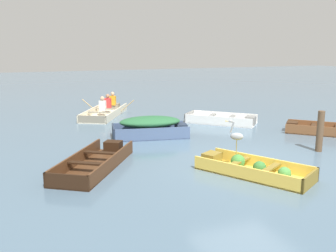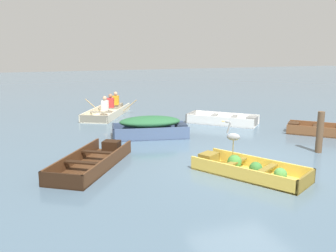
{
  "view_description": "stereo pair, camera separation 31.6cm",
  "coord_description": "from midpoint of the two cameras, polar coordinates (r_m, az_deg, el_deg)",
  "views": [
    {
      "loc": [
        -5.43,
        -8.0,
        2.98
      ],
      "look_at": [
        -0.89,
        3.5,
        0.35
      ],
      "focal_mm": 40.0,
      "sensor_mm": 36.0,
      "label": 1
    },
    {
      "loc": [
        -5.14,
        -8.11,
        2.98
      ],
      "look_at": [
        -0.89,
        3.5,
        0.35
      ],
      "focal_mm": 40.0,
      "sensor_mm": 36.0,
      "label": 2
    }
  ],
  "objects": [
    {
      "name": "skiff_slate_blue_outer_moored",
      "position": [
        12.51,
        -1.86,
        0.19
      ],
      "size": [
        2.64,
        1.51,
        0.71
      ],
      "color": "#475B7F",
      "rests_on": "ground"
    },
    {
      "name": "skiff_white_mid_moored",
      "position": [
        14.94,
        9.38,
        0.82
      ],
      "size": [
        2.7,
        2.68,
        0.36
      ],
      "color": "white",
      "rests_on": "ground"
    },
    {
      "name": "mooring_post",
      "position": [
        11.54,
        22.86,
        -0.88
      ],
      "size": [
        0.19,
        0.19,
        1.19
      ],
      "primitive_type": "cylinder",
      "color": "brown",
      "rests_on": "ground"
    },
    {
      "name": "skiff_dark_varnish_near_moored",
      "position": [
        9.73,
        -10.32,
        -5.28
      ],
      "size": [
        2.56,
        3.13,
        0.35
      ],
      "color": "#4C2D19",
      "rests_on": "ground"
    },
    {
      "name": "skiff_wooden_brown_far_moored",
      "position": [
        14.09,
        23.16,
        -0.7
      ],
      "size": [
        2.58,
        2.54,
        0.34
      ],
      "color": "brown",
      "rests_on": "ground"
    },
    {
      "name": "dinghy_yellow_foreground",
      "position": [
        9.15,
        12.92,
        -6.41
      ],
      "size": [
        2.23,
        2.84,
        0.39
      ],
      "color": "#E5BC47",
      "rests_on": "ground"
    },
    {
      "name": "heron_on_dinghy",
      "position": [
        9.25,
        10.82,
        -1.47
      ],
      "size": [
        0.41,
        0.33,
        0.84
      ],
      "color": "olive",
      "rests_on": "dinghy_yellow_foreground"
    },
    {
      "name": "rowboat_cream_with_crew",
      "position": [
        16.87,
        -8.55,
        2.34
      ],
      "size": [
        2.74,
        3.65,
        0.89
      ],
      "color": "beige",
      "rests_on": "ground"
    },
    {
      "name": "ground_plane",
      "position": [
        10.09,
        12.65,
        -5.48
      ],
      "size": [
        80.0,
        80.0,
        0.0
      ],
      "primitive_type": "plane",
      "color": "slate"
    }
  ]
}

